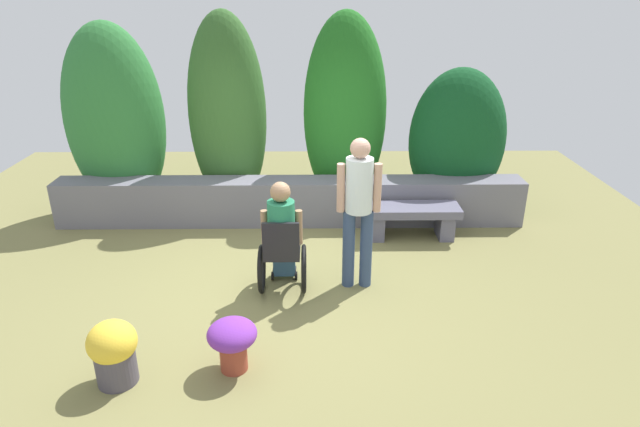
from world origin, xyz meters
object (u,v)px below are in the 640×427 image
object	(u,v)px
flower_pot_purple_near	(232,340)
flower_pot_terracotta_by_wall	(113,350)
stone_bench	(411,217)
person_in_wheelchair	(282,240)
person_standing_companion	(359,204)

from	to	relation	value
flower_pot_purple_near	flower_pot_terracotta_by_wall	bearing A→B (deg)	-171.06
stone_bench	flower_pot_purple_near	size ratio (longest dim) A/B	2.62
stone_bench	flower_pot_terracotta_by_wall	size ratio (longest dim) A/B	2.17
person_in_wheelchair	flower_pot_purple_near	xyz separation A→B (m)	(-0.38, -1.41, -0.30)
stone_bench	flower_pot_terracotta_by_wall	world-z (taller)	flower_pot_terracotta_by_wall
person_in_wheelchair	person_standing_companion	xyz separation A→B (m)	(0.85, 0.09, 0.40)
flower_pot_terracotta_by_wall	person_standing_companion	bearing A→B (deg)	36.54
stone_bench	flower_pot_purple_near	xyz separation A→B (m)	(-2.07, -2.81, 0.01)
flower_pot_purple_near	flower_pot_terracotta_by_wall	size ratio (longest dim) A/B	0.83
person_standing_companion	person_in_wheelchair	bearing A→B (deg)	171.39
stone_bench	flower_pot_purple_near	bearing A→B (deg)	-128.69
stone_bench	person_standing_companion	xyz separation A→B (m)	(-0.85, -1.31, 0.72)
stone_bench	flower_pot_purple_near	distance (m)	3.49
flower_pot_terracotta_by_wall	stone_bench	bearing A→B (deg)	43.89
person_in_wheelchair	flower_pot_terracotta_by_wall	world-z (taller)	person_in_wheelchair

